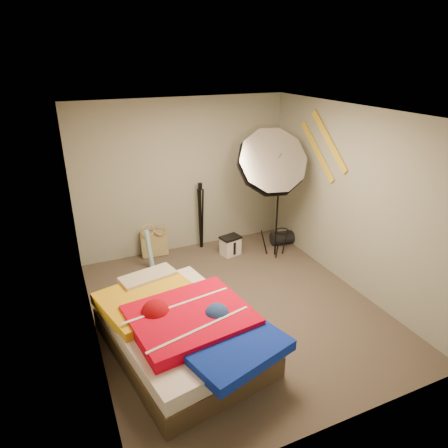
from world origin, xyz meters
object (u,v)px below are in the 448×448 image
duffel_bag (282,238)px  photo_umbrella (271,164)px  wrapping_roll (149,250)px  camera_case (230,246)px  camera_tripod (201,211)px  tote_bag (154,243)px  bed (181,329)px

duffel_bag → photo_umbrella: size_ratio=0.17×
wrapping_roll → photo_umbrella: photo_umbrella is taller
camera_case → photo_umbrella: photo_umbrella is taller
wrapping_roll → duffel_bag: bearing=-2.4°
camera_case → camera_tripod: 0.77m
tote_bag → camera_tripod: size_ratio=0.37×
camera_case → tote_bag: bearing=144.5°
camera_case → duffel_bag: bearing=-12.8°
tote_bag → camera_tripod: (0.82, -0.03, 0.45)m
duffel_bag → photo_umbrella: photo_umbrella is taller
bed → duffel_bag: bearing=37.6°
camera_tripod → duffel_bag: bearing=-19.0°
wrapping_roll → camera_tripod: camera_tripod is taller
camera_case → duffel_bag: (0.99, -0.00, -0.03)m
camera_case → bed: bearing=-140.4°
duffel_bag → bed: (-2.47, -1.90, 0.17)m
bed → camera_case: bearing=52.2°
tote_bag → duffel_bag: 2.21m
camera_case → duffel_bag: camera_case is taller
tote_bag → camera_case: bearing=-19.1°
wrapping_roll → camera_case: wrapping_roll is taller
bed → photo_umbrella: 2.78m
tote_bag → photo_umbrella: 2.31m
tote_bag → camera_case: tote_bag is taller
camera_case → camera_tripod: camera_tripod is taller
camera_case → camera_tripod: size_ratio=0.26×
duffel_bag → photo_umbrella: (-0.53, -0.39, 1.48)m
tote_bag → bed: (-0.31, -2.39, 0.07)m
tote_bag → wrapping_roll: (-0.17, -0.39, 0.10)m
wrapping_roll → duffel_bag: size_ratio=1.63×
duffel_bag → camera_tripod: (-1.34, 0.46, 0.55)m
photo_umbrella → camera_tripod: 1.50m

